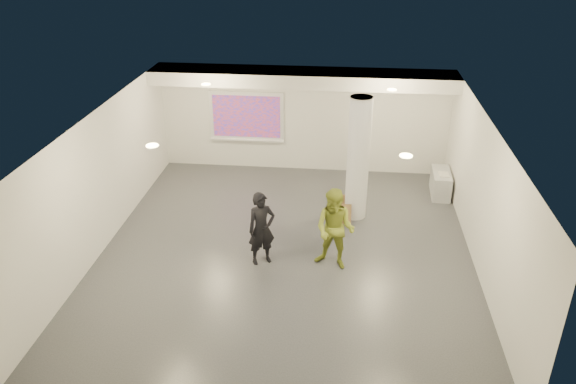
# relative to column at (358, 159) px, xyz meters

# --- Properties ---
(floor) EXTENTS (8.00, 9.00, 0.01)m
(floor) POSITION_rel_column_xyz_m (-1.50, -1.80, -1.50)
(floor) COLOR #35373C
(floor) RESTS_ON ground
(ceiling) EXTENTS (8.00, 9.00, 0.01)m
(ceiling) POSITION_rel_column_xyz_m (-1.50, -1.80, 1.50)
(ceiling) COLOR silver
(ceiling) RESTS_ON floor
(wall_back) EXTENTS (8.00, 0.01, 3.00)m
(wall_back) POSITION_rel_column_xyz_m (-1.50, 2.70, 0.00)
(wall_back) COLOR silver
(wall_back) RESTS_ON floor
(wall_front) EXTENTS (8.00, 0.01, 3.00)m
(wall_front) POSITION_rel_column_xyz_m (-1.50, -6.30, 0.00)
(wall_front) COLOR silver
(wall_front) RESTS_ON floor
(wall_left) EXTENTS (0.01, 9.00, 3.00)m
(wall_left) POSITION_rel_column_xyz_m (-5.50, -1.80, 0.00)
(wall_left) COLOR silver
(wall_left) RESTS_ON floor
(wall_right) EXTENTS (0.01, 9.00, 3.00)m
(wall_right) POSITION_rel_column_xyz_m (2.50, -1.80, 0.00)
(wall_right) COLOR silver
(wall_right) RESTS_ON floor
(soffit_band) EXTENTS (8.00, 1.10, 0.36)m
(soffit_band) POSITION_rel_column_xyz_m (-1.50, 2.15, 1.32)
(soffit_band) COLOR silver
(soffit_band) RESTS_ON ceiling
(downlight_nw) EXTENTS (0.22, 0.22, 0.02)m
(downlight_nw) POSITION_rel_column_xyz_m (-3.70, 0.70, 1.48)
(downlight_nw) COLOR #FEE998
(downlight_nw) RESTS_ON ceiling
(downlight_ne) EXTENTS (0.22, 0.22, 0.02)m
(downlight_ne) POSITION_rel_column_xyz_m (0.70, 0.70, 1.48)
(downlight_ne) COLOR #FEE998
(downlight_ne) RESTS_ON ceiling
(downlight_sw) EXTENTS (0.22, 0.22, 0.02)m
(downlight_sw) POSITION_rel_column_xyz_m (-3.70, -3.30, 1.48)
(downlight_sw) COLOR #FEE998
(downlight_sw) RESTS_ON ceiling
(downlight_se) EXTENTS (0.22, 0.22, 0.02)m
(downlight_se) POSITION_rel_column_xyz_m (0.70, -3.30, 1.48)
(downlight_se) COLOR #FEE998
(downlight_se) RESTS_ON ceiling
(column) EXTENTS (0.52, 0.52, 3.00)m
(column) POSITION_rel_column_xyz_m (0.00, 0.00, 0.00)
(column) COLOR white
(column) RESTS_ON floor
(projection_screen) EXTENTS (2.10, 0.13, 1.42)m
(projection_screen) POSITION_rel_column_xyz_m (-3.10, 2.65, 0.03)
(projection_screen) COLOR white
(projection_screen) RESTS_ON wall_back
(credenza) EXTENTS (0.50, 1.11, 0.64)m
(credenza) POSITION_rel_column_xyz_m (2.22, 1.41, -1.18)
(credenza) COLOR #A0A3A6
(credenza) RESTS_ON floor
(papers_stack) EXTENTS (0.26, 0.33, 0.02)m
(papers_stack) POSITION_rel_column_xyz_m (2.24, 1.25, -0.85)
(papers_stack) COLOR silver
(papers_stack) RESTS_ON credenza
(cardboard_back) EXTENTS (0.50, 0.20, 0.54)m
(cardboard_back) POSITION_rel_column_xyz_m (-0.33, -0.01, -1.23)
(cardboard_back) COLOR olive
(cardboard_back) RESTS_ON floor
(cardboard_front) EXTENTS (0.45, 0.20, 0.48)m
(cardboard_front) POSITION_rel_column_xyz_m (-0.31, -0.41, -1.26)
(cardboard_front) COLOR olive
(cardboard_front) RESTS_ON floor
(woman) EXTENTS (0.70, 0.61, 1.60)m
(woman) POSITION_rel_column_xyz_m (-1.96, -2.26, -0.70)
(woman) COLOR black
(woman) RESTS_ON floor
(man) EXTENTS (1.02, 0.90, 1.75)m
(man) POSITION_rel_column_xyz_m (-0.45, -2.25, -0.62)
(man) COLOR olive
(man) RESTS_ON floor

